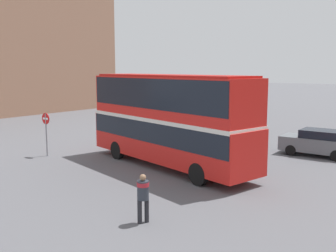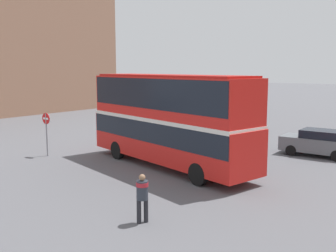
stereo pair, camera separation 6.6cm
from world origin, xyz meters
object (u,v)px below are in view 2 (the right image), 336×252
(pedestrian_foreground, at_px, (142,193))
(parked_car_kerb_near, at_px, (318,143))
(double_decker_bus, at_px, (168,115))
(no_entry_sign, at_px, (46,127))

(pedestrian_foreground, bearing_deg, parked_car_kerb_near, -69.17)
(double_decker_bus, xyz_separation_m, no_entry_sign, (-7.26, -2.22, -1.01))
(pedestrian_foreground, bearing_deg, double_decker_bus, -31.92)
(double_decker_bus, height_order, no_entry_sign, double_decker_bus)
(pedestrian_foreground, distance_m, no_entry_sign, 12.01)
(double_decker_bus, relative_size, parked_car_kerb_near, 2.66)
(parked_car_kerb_near, relative_size, no_entry_sign, 1.62)
(double_decker_bus, relative_size, pedestrian_foreground, 6.59)
(double_decker_bus, xyz_separation_m, pedestrian_foreground, (3.89, -6.62, -1.72))
(pedestrian_foreground, relative_size, parked_car_kerb_near, 0.40)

